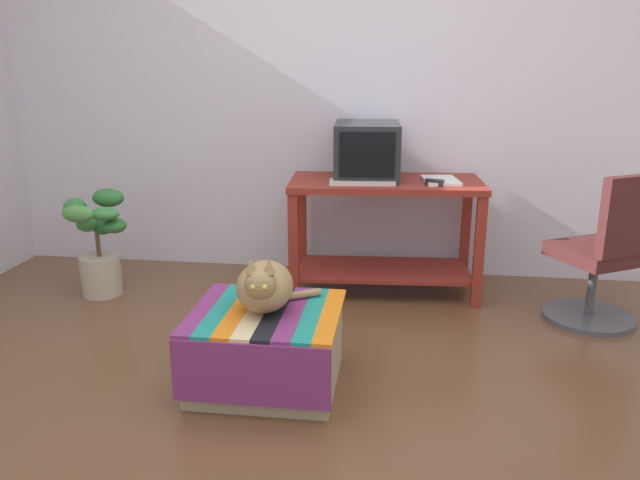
# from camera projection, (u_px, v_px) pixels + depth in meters

# --- Properties ---
(ground_plane) EXTENTS (14.00, 14.00, 0.00)m
(ground_plane) POSITION_uv_depth(u_px,v_px,m) (282.00, 418.00, 2.64)
(ground_plane) COLOR brown
(back_wall) EXTENTS (8.00, 0.10, 2.60)m
(back_wall) POSITION_uv_depth(u_px,v_px,m) (336.00, 86.00, 4.23)
(back_wall) COLOR silver
(back_wall) RESTS_ON ground_plane
(desk) EXTENTS (1.24, 0.67, 0.74)m
(desk) POSITION_uv_depth(u_px,v_px,m) (385.00, 217.00, 3.98)
(desk) COLOR maroon
(desk) RESTS_ON ground_plane
(tv_monitor) EXTENTS (0.44, 0.54, 0.35)m
(tv_monitor) POSITION_uv_depth(u_px,v_px,m) (367.00, 151.00, 3.95)
(tv_monitor) COLOR #28282B
(tv_monitor) RESTS_ON desk
(keyboard) EXTENTS (0.41, 0.19, 0.02)m
(keyboard) POSITION_uv_depth(u_px,v_px,m) (362.00, 182.00, 3.79)
(keyboard) COLOR beige
(keyboard) RESTS_ON desk
(book) EXTENTS (0.25, 0.32, 0.02)m
(book) POSITION_uv_depth(u_px,v_px,m) (441.00, 180.00, 3.84)
(book) COLOR white
(book) RESTS_ON desk
(ottoman_with_blanket) EXTENTS (0.68, 0.65, 0.37)m
(ottoman_with_blanket) POSITION_uv_depth(u_px,v_px,m) (267.00, 347.00, 2.88)
(ottoman_with_blanket) COLOR tan
(ottoman_with_blanket) RESTS_ON ground_plane
(cat) EXTENTS (0.39, 0.42, 0.29)m
(cat) POSITION_uv_depth(u_px,v_px,m) (265.00, 286.00, 2.81)
(cat) COLOR #9E7A4C
(cat) RESTS_ON ottoman_with_blanket
(potted_plant) EXTENTS (0.37, 0.37, 0.68)m
(potted_plant) POSITION_uv_depth(u_px,v_px,m) (99.00, 245.00, 3.96)
(potted_plant) COLOR #B7A893
(potted_plant) RESTS_ON ground_plane
(office_chair) EXTENTS (0.57, 0.57, 0.89)m
(office_chair) POSITION_uv_depth(u_px,v_px,m) (604.00, 260.00, 3.50)
(office_chair) COLOR #4C4C51
(office_chair) RESTS_ON ground_plane
(stapler) EXTENTS (0.12, 0.07, 0.04)m
(stapler) POSITION_uv_depth(u_px,v_px,m) (435.00, 183.00, 3.73)
(stapler) COLOR black
(stapler) RESTS_ON desk
(pen) EXTENTS (0.14, 0.05, 0.01)m
(pen) POSITION_uv_depth(u_px,v_px,m) (441.00, 179.00, 3.92)
(pen) COLOR #B7B7BC
(pen) RESTS_ON desk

